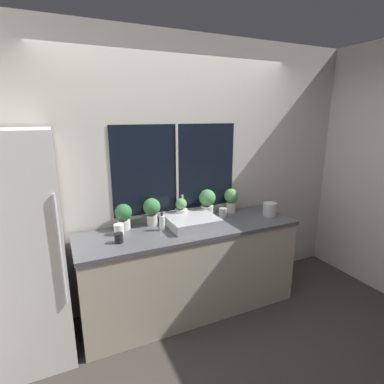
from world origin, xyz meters
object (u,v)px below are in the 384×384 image
Objects in this scene: kettle at (270,209)px; refrigerator at (14,253)px; mug_grey at (223,213)px; potted_plant_far_left at (124,215)px; potted_plant_left at (152,209)px; potted_plant_far_right at (231,199)px; sink at (192,221)px; potted_plant_right at (207,201)px; potted_plant_center at (181,210)px; soap_bottle at (162,223)px; mug_black at (119,238)px; mug_white at (119,229)px.

refrigerator is at bearing 179.00° from kettle.
mug_grey is at bearing 162.37° from kettle.
refrigerator is 7.56× the size of potted_plant_far_left.
potted_plant_far_right is (0.90, 0.00, -0.00)m from potted_plant_left.
refrigerator reaches higher than potted_plant_far_left.
sink is 0.41m from potted_plant_left.
potted_plant_right reaches higher than potted_plant_far_left.
potted_plant_center reaches higher than kettle.
potted_plant_far_right is 0.23m from mug_grey.
soap_bottle is at bearing -29.40° from potted_plant_far_left.
soap_bottle is 2.09× the size of mug_black.
potted_plant_far_left is 0.91× the size of potted_plant_left.
kettle is at bearing -4.47° from soap_bottle.
refrigerator is 2.38m from kettle.
potted_plant_left is 0.99× the size of potted_plant_far_right.
soap_bottle is (1.20, 0.05, 0.04)m from refrigerator.
potted_plant_right is at bearing 156.18° from kettle.
potted_plant_far_left is at bearing 150.60° from soap_bottle.
potted_plant_center is 2.68× the size of mug_black.
potted_plant_far_left reaches higher than potted_plant_center.
kettle reaches higher than mug_grey.
potted_plant_left is (0.28, 0.00, 0.02)m from potted_plant_far_left.
potted_plant_right is at bearing 137.56° from mug_grey.
potted_plant_far_right is 1.33m from mug_black.
mug_grey is (0.13, -0.12, -0.11)m from potted_plant_right.
mug_black is (-0.73, -0.11, -0.00)m from sink.
refrigerator is at bearing -172.63° from potted_plant_right.
sink is 2.04× the size of potted_plant_center.
sink is 2.93× the size of kettle.
potted_plant_far_right is at bearing 0.00° from potted_plant_far_left.
refrigerator is 1.90m from mug_grey.
soap_bottle is at bearing -162.58° from potted_plant_right.
potted_plant_center is at bearing 9.80° from mug_white.
mug_grey is 0.65× the size of kettle.
sink is 5.46× the size of mug_black.
potted_plant_far_left is at bearing 180.00° from potted_plant_left.
potted_plant_left is 0.20m from soap_bottle.
mug_grey is at bearing -145.43° from potted_plant_far_right.
kettle is at bearing -1.00° from refrigerator.
potted_plant_right is 3.03× the size of mug_white.
mug_grey is (1.90, 0.11, 0.02)m from refrigerator.
kettle is at bearing 0.92° from mug_black.
mug_white is (-0.69, 0.08, 0.00)m from sink.
mug_grey is at bearing 9.12° from mug_black.
potted_plant_far_left reaches higher than soap_bottle.
mug_white is at bearing 8.09° from refrigerator.
soap_bottle reaches higher than mug_black.
mug_black is 0.90× the size of mug_white.
sink is 1.74× the size of potted_plant_far_right.
kettle is at bearing -23.82° from potted_plant_right.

